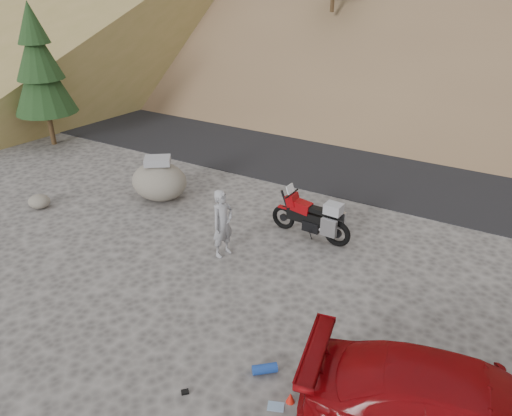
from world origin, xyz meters
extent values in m
plane|color=#474442|center=(0.00, 0.00, 0.00)|extent=(140.00, 140.00, 0.00)
cube|color=black|center=(0.00, 9.00, 0.00)|extent=(120.00, 7.00, 0.05)
cube|color=olive|center=(-30.00, 20.00, 2.00)|extent=(45.29, 46.00, 24.26)
cylinder|color=#352213|center=(-18.00, 16.00, 3.57)|extent=(0.15, 0.15, 1.26)
cylinder|color=#352213|center=(-11.00, 4.50, 0.77)|extent=(0.18, 0.18, 1.54)
cone|color=black|center=(-11.00, 4.50, 2.47)|extent=(2.20, 2.20, 2.47)
cone|color=black|center=(-11.00, 4.50, 3.41)|extent=(1.65, 1.65, 1.93)
cone|color=black|center=(-11.00, 4.50, 4.35)|extent=(1.10, 1.10, 1.39)
torus|color=black|center=(-0.55, 3.08, 0.32)|extent=(0.65, 0.16, 0.65)
cylinder|color=black|center=(-0.55, 3.08, 0.32)|extent=(0.20, 0.07, 0.20)
torus|color=black|center=(0.97, 2.99, 0.32)|extent=(0.69, 0.18, 0.69)
cylinder|color=black|center=(0.97, 2.99, 0.32)|extent=(0.22, 0.09, 0.22)
cylinder|color=black|center=(-0.47, 3.07, 0.69)|extent=(0.37, 0.08, 0.80)
cylinder|color=black|center=(-0.33, 3.07, 1.06)|extent=(0.08, 0.61, 0.04)
cube|color=black|center=(0.19, 3.04, 0.54)|extent=(1.19, 0.30, 0.29)
cube|color=black|center=(0.28, 3.03, 0.34)|extent=(0.46, 0.32, 0.28)
cube|color=maroon|center=(-0.04, 3.05, 0.79)|extent=(0.53, 0.32, 0.31)
cube|color=maroon|center=(-0.30, 3.06, 0.90)|extent=(0.32, 0.35, 0.35)
cube|color=silver|center=(-0.37, 3.07, 1.16)|extent=(0.13, 0.30, 0.25)
cube|color=black|center=(0.43, 3.02, 0.81)|extent=(0.55, 0.25, 0.12)
cube|color=black|center=(0.80, 3.00, 0.77)|extent=(0.35, 0.20, 0.10)
cube|color=#B5B5BA|center=(0.83, 2.74, 0.57)|extent=(0.40, 0.14, 0.44)
cube|color=#B5B5BA|center=(0.86, 3.25, 0.57)|extent=(0.40, 0.14, 0.44)
cube|color=gray|center=(0.82, 3.00, 0.96)|extent=(0.43, 0.36, 0.26)
cube|color=maroon|center=(-0.55, 3.08, 0.62)|extent=(0.30, 0.13, 0.04)
cylinder|color=black|center=(0.32, 2.85, 0.18)|extent=(0.04, 0.21, 0.36)
cylinder|color=#B5B5BA|center=(0.77, 2.86, 0.39)|extent=(0.45, 0.11, 0.13)
imported|color=gray|center=(-1.21, 1.26, 0.00)|extent=(0.52, 0.68, 1.66)
ellipsoid|color=#615D53|center=(-4.48, 2.88, 0.54)|extent=(2.08, 1.95, 1.08)
cube|color=gray|center=(-4.48, 2.88, 1.17)|extent=(0.82, 0.78, 0.18)
ellipsoid|color=#615D53|center=(-7.05, 0.70, 0.19)|extent=(0.63, 0.57, 0.38)
cylinder|color=#193D97|center=(1.49, -1.56, 0.09)|extent=(0.44, 0.41, 0.17)
cylinder|color=#193D97|center=(2.46, -1.70, 0.12)|extent=(0.11, 0.11, 0.24)
cone|color=red|center=(2.15, -1.90, 0.09)|extent=(0.18, 0.18, 0.19)
cube|color=black|center=(0.58, -2.60, 0.02)|extent=(0.15, 0.15, 0.04)
cube|color=#7C9DC0|center=(2.00, -2.10, 0.01)|extent=(0.31, 0.27, 0.01)
camera|label=1|loc=(4.53, -7.10, 6.41)|focal=35.00mm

